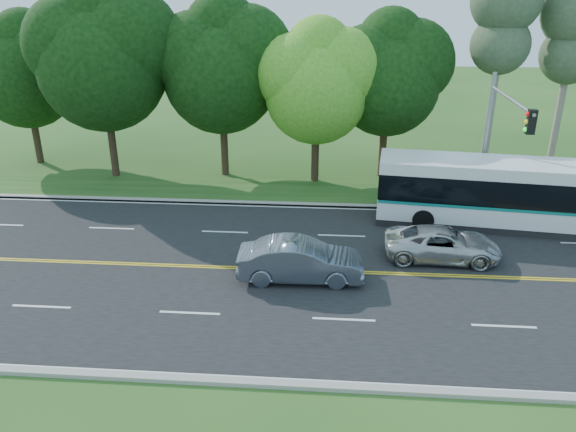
# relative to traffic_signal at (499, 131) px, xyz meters

# --- Properties ---
(ground) EXTENTS (120.00, 120.00, 0.00)m
(ground) POSITION_rel_traffic_signal_xyz_m (-6.49, -5.40, -4.67)
(ground) COLOR #24501A
(ground) RESTS_ON ground
(road) EXTENTS (60.00, 14.00, 0.02)m
(road) POSITION_rel_traffic_signal_xyz_m (-6.49, -5.40, -4.66)
(road) COLOR black
(road) RESTS_ON ground
(curb_north) EXTENTS (60.00, 0.30, 0.15)m
(curb_north) POSITION_rel_traffic_signal_xyz_m (-6.49, 1.75, -4.60)
(curb_north) COLOR #A09A91
(curb_north) RESTS_ON ground
(curb_south) EXTENTS (60.00, 0.30, 0.15)m
(curb_south) POSITION_rel_traffic_signal_xyz_m (-6.49, -12.55, -4.60)
(curb_south) COLOR #A09A91
(curb_south) RESTS_ON ground
(grass_verge) EXTENTS (60.00, 4.00, 0.10)m
(grass_verge) POSITION_rel_traffic_signal_xyz_m (-6.49, 3.60, -4.62)
(grass_verge) COLOR #24501A
(grass_verge) RESTS_ON ground
(lane_markings) EXTENTS (57.60, 13.82, 0.00)m
(lane_markings) POSITION_rel_traffic_signal_xyz_m (-6.59, -5.40, -4.65)
(lane_markings) COLOR gold
(lane_markings) RESTS_ON road
(tree_row) EXTENTS (44.70, 9.10, 13.84)m
(tree_row) POSITION_rel_traffic_signal_xyz_m (-11.65, 6.73, 2.06)
(tree_row) COLOR black
(tree_row) RESTS_ON ground
(bougainvillea_hedge) EXTENTS (9.50, 2.25, 1.50)m
(bougainvillea_hedge) POSITION_rel_traffic_signal_xyz_m (0.69, 2.75, -3.95)
(bougainvillea_hedge) COLOR maroon
(bougainvillea_hedge) RESTS_ON ground
(traffic_signal) EXTENTS (0.42, 6.10, 7.00)m
(traffic_signal) POSITION_rel_traffic_signal_xyz_m (0.00, 0.00, 0.00)
(traffic_signal) COLOR #95989E
(traffic_signal) RESTS_ON ground
(transit_bus) EXTENTS (12.43, 4.03, 3.20)m
(transit_bus) POSITION_rel_traffic_signal_xyz_m (0.86, -0.13, -3.07)
(transit_bus) COLOR white
(transit_bus) RESTS_ON road
(sedan) EXTENTS (4.98, 1.87, 1.62)m
(sedan) POSITION_rel_traffic_signal_xyz_m (-8.68, -6.12, -3.84)
(sedan) COLOR slate
(sedan) RESTS_ON road
(suv) EXTENTS (4.92, 2.39, 1.35)m
(suv) POSITION_rel_traffic_signal_xyz_m (-2.76, -3.87, -3.98)
(suv) COLOR #BABCBF
(suv) RESTS_ON road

